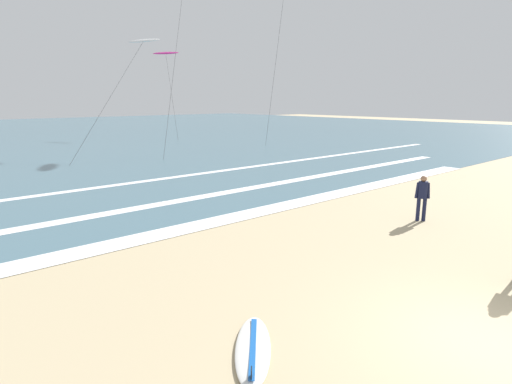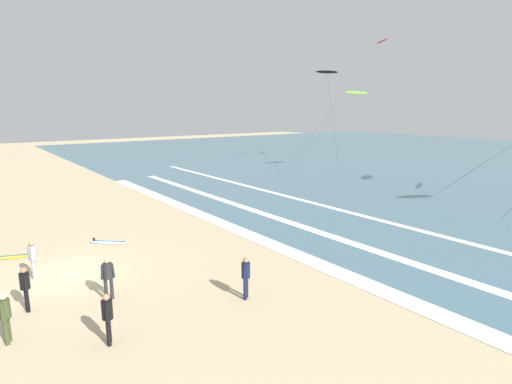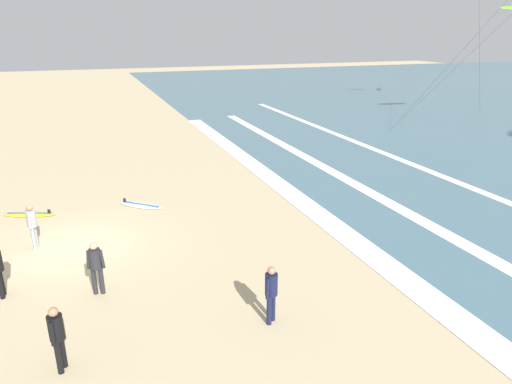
% 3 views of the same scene
% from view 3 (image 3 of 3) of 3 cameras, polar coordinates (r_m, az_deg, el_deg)
% --- Properties ---
extents(ground_plane, '(160.00, 160.00, 0.00)m').
position_cam_3_polar(ground_plane, '(16.88, -22.04, -6.58)').
color(ground_plane, tan).
extents(wave_foam_shoreline, '(40.34, 1.06, 0.01)m').
position_cam_3_polar(wave_foam_shoreline, '(20.03, 5.51, -0.99)').
color(wave_foam_shoreline, white).
rests_on(wave_foam_shoreline, ocean_surface).
extents(wave_foam_mid_break, '(44.64, 0.68, 0.01)m').
position_cam_3_polar(wave_foam_mid_break, '(20.71, 15.83, -0.98)').
color(wave_foam_mid_break, white).
rests_on(wave_foam_mid_break, ocean_surface).
extents(wave_foam_outer_break, '(57.88, 0.54, 0.01)m').
position_cam_3_polar(wave_foam_outer_break, '(23.05, 27.59, -0.43)').
color(wave_foam_outer_break, white).
rests_on(wave_foam_outer_break, ocean_surface).
extents(surfer_right_near, '(0.51, 0.32, 1.60)m').
position_cam_3_polar(surfer_right_near, '(10.98, -23.86, -16.01)').
color(surfer_right_near, black).
rests_on(surfer_right_near, ground).
extents(surfer_left_far, '(0.32, 0.51, 1.60)m').
position_cam_3_polar(surfer_left_far, '(13.47, -19.60, -8.51)').
color(surfer_left_far, '#232328').
rests_on(surfer_left_far, ground).
extents(surfer_mid_group, '(0.39, 0.45, 1.60)m').
position_cam_3_polar(surfer_mid_group, '(11.55, 1.94, -12.22)').
color(surfer_mid_group, '#141938').
rests_on(surfer_mid_group, ground).
extents(surfer_background_far, '(0.52, 0.32, 1.60)m').
position_cam_3_polar(surfer_background_far, '(17.03, -26.46, -3.49)').
color(surfer_background_far, gray).
rests_on(surfer_background_far, ground).
extents(surfboard_left_pile, '(1.30, 2.18, 0.25)m').
position_cam_3_polar(surfboard_left_pile, '(20.50, -26.71, -2.52)').
color(surfboard_left_pile, yellow).
rests_on(surfboard_left_pile, ground).
extents(surfboard_near_water, '(1.85, 1.96, 0.25)m').
position_cam_3_polar(surfboard_near_water, '(19.87, -14.36, -1.62)').
color(surfboard_near_water, silver).
rests_on(surfboard_near_water, ground).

